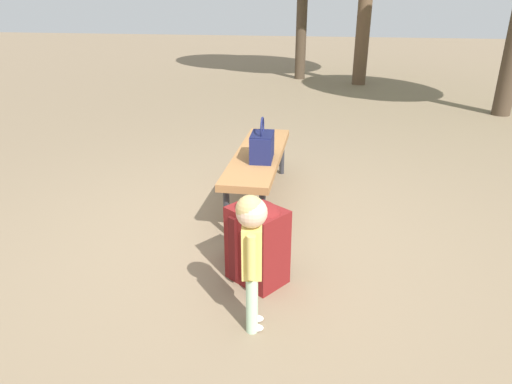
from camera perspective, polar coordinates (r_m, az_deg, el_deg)
The scene contains 6 objects.
ground_plane at distance 3.47m, azimuth -1.92°, elevation -6.75°, with size 40.00×40.00×0.00m, color #7F6B51.
park_bench at distance 4.10m, azimuth 0.31°, elevation 4.15°, with size 1.60×0.41×0.45m.
handbag at distance 3.88m, azimuth 0.77°, elevation 5.84°, with size 0.33×0.20×0.37m.
child_standing at distance 2.41m, azimuth -0.55°, elevation -6.45°, with size 0.22×0.16×0.81m.
backpack_large at distance 2.94m, azimuth 0.19°, elevation -6.00°, with size 0.41×0.43×0.59m.
backpack_small at distance 3.27m, azimuth -1.78°, elevation -5.68°, with size 0.20×0.22×0.31m.
Camera 1 is at (2.94, 0.62, 1.73)m, focal length 32.18 mm.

